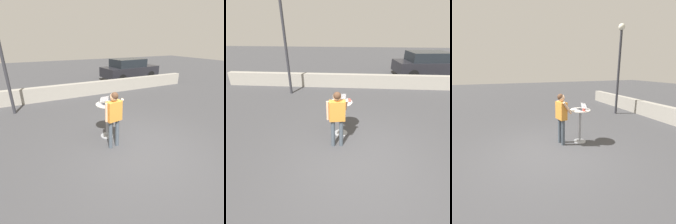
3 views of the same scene
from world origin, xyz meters
The scene contains 8 objects.
ground_plane centered at (0.00, 0.00, 0.00)m, with size 50.00×50.00×0.00m, color #3D3D3F.
pavement_kerb centered at (0.00, 5.80, 0.36)m, with size 14.19×0.35×0.72m.
cafe_table centered at (-0.49, 1.17, 0.72)m, with size 0.65×0.65×1.10m.
laptop centered at (-0.50, 1.22, 1.14)m, with size 0.36×0.31×0.20m.
coffee_mug centered at (-0.26, 1.17, 1.14)m, with size 0.12×0.08×0.09m.
standing_person centered at (-0.56, 0.54, 1.04)m, with size 0.56×0.41×1.64m.
parked_car_near_street centered at (4.79, 8.48, 0.80)m, with size 4.60×2.36×1.57m.
street_lamp centered at (-3.21, 4.61, 2.88)m, with size 0.32×0.32×4.48m.
Camera 2 is at (-0.23, -3.51, 3.12)m, focal length 28.00 mm.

